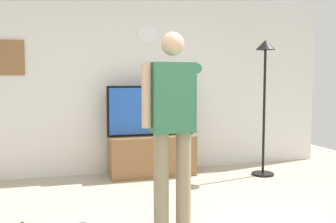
{
  "coord_description": "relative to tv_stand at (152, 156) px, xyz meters",
  "views": [
    {
      "loc": [
        -1.06,
        -2.62,
        1.38
      ],
      "look_at": [
        0.07,
        1.2,
        1.05
      ],
      "focal_mm": 39.97,
      "sensor_mm": 36.0,
      "label": 1
    }
  ],
  "objects": [
    {
      "name": "tv_stand",
      "position": [
        0.0,
        0.0,
        0.0
      ],
      "size": [
        1.24,
        0.49,
        0.58
      ],
      "color": "olive",
      "rests_on": "ground_plane"
    },
    {
      "name": "floor_lamp",
      "position": [
        1.56,
        -0.45,
        1.11
      ],
      "size": [
        0.32,
        0.32,
        1.96
      ],
      "color": "black",
      "rests_on": "ground_plane"
    },
    {
      "name": "television",
      "position": [
        -0.0,
        0.05,
        0.65
      ],
      "size": [
        1.28,
        0.07,
        0.73
      ],
      "color": "black",
      "rests_on": "tv_stand"
    },
    {
      "name": "wall_clock",
      "position": [
        -0.0,
        0.29,
        1.78
      ],
      "size": [
        0.28,
        0.03,
        0.28
      ],
      "primitive_type": "cylinder",
      "rotation": [
        1.57,
        0.0,
        0.0
      ],
      "color": "white"
    },
    {
      "name": "person_standing_nearer_lamp",
      "position": [
        -0.31,
        -1.99,
        0.74
      ],
      "size": [
        0.57,
        0.78,
        1.81
      ],
      "color": "gray",
      "rests_on": "ground_plane"
    },
    {
      "name": "back_wall",
      "position": [
        -0.24,
        0.35,
        1.06
      ],
      "size": [
        6.4,
        0.1,
        2.7
      ],
      "primitive_type": "cube",
      "color": "silver",
      "rests_on": "ground_plane"
    }
  ]
}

